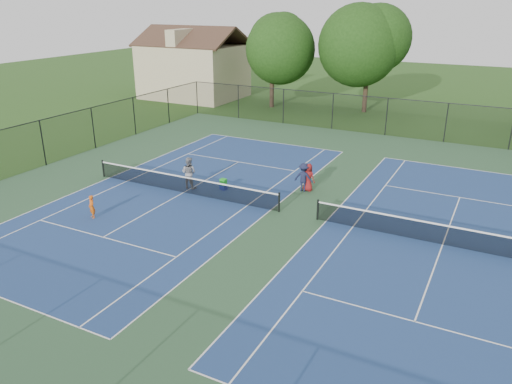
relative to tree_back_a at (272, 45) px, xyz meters
The scene contains 14 objects.
ground 27.95m from the tree_back_a, 61.56° to the right, with size 140.00×140.00×0.00m, color #234716.
court_pad 27.95m from the tree_back_a, 61.56° to the right, with size 36.00×36.00×0.01m, color #305737.
tennis_court_left 25.44m from the tree_back_a, 75.96° to the right, with size 12.00×23.83×1.07m.
tennis_court_right 31.80m from the tree_back_a, 50.19° to the right, with size 12.00×23.83×1.07m.
perimeter_fence 27.65m from the tree_back_a, 61.56° to the right, with size 36.08×36.08×3.02m.
tree_back_a is the anchor object (origin of this frame).
tree_back_b 9.24m from the tree_back_a, 12.53° to the left, with size 7.60×7.60×10.03m.
clapboard_house 10.47m from the tree_back_a, behind, with size 10.80×8.10×7.65m.
child_player 29.72m from the tree_back_a, 82.20° to the right, with size 0.43×0.28×1.18m, color #E0580E.
instructor 24.47m from the tree_back_a, 75.81° to the right, with size 0.90×0.70×1.85m, color gray.
bystander_b 24.39m from the tree_back_a, 59.99° to the right, with size 1.08×0.62×1.67m, color #181C36.
bystander_c 24.34m from the tree_back_a, 59.35° to the right, with size 0.79×0.51×1.61m, color maroon.
ball_crate 24.56m from the tree_back_a, 71.01° to the right, with size 0.36×0.30×0.29m, color navy.
ball_hopper 24.48m from the tree_back_a, 71.01° to the right, with size 0.34×0.28×0.37m, color green.
Camera 1 is at (8.73, -21.48, 10.23)m, focal length 35.00 mm.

